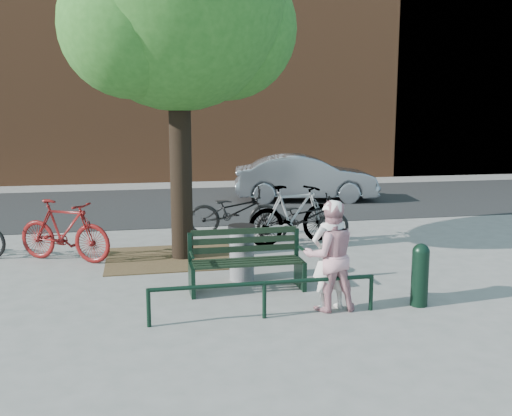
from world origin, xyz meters
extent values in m
plane|color=gray|center=(0.00, 0.00, 0.00)|extent=(90.00, 90.00, 0.00)
cube|color=brown|center=(-1.00, 2.20, 0.01)|extent=(2.40, 2.00, 0.02)
cube|color=black|center=(0.00, 8.50, 0.01)|extent=(40.00, 7.00, 0.01)
cube|color=brown|center=(0.00, 16.00, 6.00)|extent=(45.00, 4.00, 12.00)
cube|color=brown|center=(14.00, 16.00, 7.00)|extent=(10.00, 4.00, 14.00)
cube|color=black|center=(-0.84, 0.00, 0.23)|extent=(0.06, 0.52, 0.45)
cube|color=black|center=(-0.84, 0.23, 0.67)|extent=(0.06, 0.06, 0.44)
cylinder|color=black|center=(-0.84, -0.10, 0.63)|extent=(0.04, 0.36, 0.04)
cube|color=black|center=(0.84, 0.00, 0.23)|extent=(0.06, 0.52, 0.45)
cube|color=black|center=(0.84, 0.23, 0.67)|extent=(0.06, 0.06, 0.44)
cylinder|color=black|center=(0.84, -0.10, 0.63)|extent=(0.04, 0.36, 0.04)
cube|color=black|center=(0.00, 0.00, 0.45)|extent=(1.64, 0.46, 0.04)
cube|color=black|center=(0.00, 0.23, 0.74)|extent=(1.64, 0.03, 0.47)
cylinder|color=black|center=(-1.50, -1.20, 0.25)|extent=(0.06, 0.06, 0.50)
cylinder|color=black|center=(0.00, -1.20, 0.25)|extent=(0.06, 0.06, 0.50)
cylinder|color=black|center=(1.50, -1.20, 0.25)|extent=(0.06, 0.06, 0.50)
cylinder|color=black|center=(0.00, -1.20, 0.48)|extent=(3.00, 0.06, 0.06)
cylinder|color=black|center=(-0.80, 2.20, 1.90)|extent=(0.40, 0.40, 3.80)
sphere|color=#24581B|center=(-0.80, 2.20, 4.60)|extent=(3.80, 3.80, 3.80)
sphere|color=#24581B|center=(0.10, 2.50, 4.20)|extent=(2.60, 2.60, 2.60)
sphere|color=#24581B|center=(-1.60, 1.80, 4.10)|extent=(2.40, 2.40, 2.40)
imported|color=silver|center=(0.95, -1.05, 0.77)|extent=(0.63, 0.49, 1.53)
imported|color=#C78892|center=(0.95, -1.05, 0.76)|extent=(0.75, 0.59, 1.52)
cylinder|color=black|center=(2.24, -1.16, 0.39)|extent=(0.24, 0.24, 0.77)
sphere|color=black|center=(2.24, -1.16, 0.77)|extent=(0.24, 0.24, 0.24)
cylinder|color=gray|center=(0.03, 0.60, 0.42)|extent=(0.40, 0.40, 0.84)
cylinder|color=black|center=(0.03, 0.60, 0.87)|extent=(0.44, 0.44, 0.06)
imported|color=#5F0E0D|center=(-2.92, 2.41, 0.57)|extent=(1.90, 1.38, 1.13)
imported|color=black|center=(0.49, 3.98, 0.53)|extent=(2.12, 1.02, 1.07)
imported|color=gray|center=(1.53, 2.88, 0.62)|extent=(2.14, 1.08, 1.24)
imported|color=black|center=(1.77, 3.01, 0.51)|extent=(2.02, 1.02, 1.01)
imported|color=slate|center=(3.44, 8.41, 0.71)|extent=(4.48, 2.18, 1.42)
camera|label=1|loc=(-1.58, -8.22, 2.69)|focal=40.00mm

